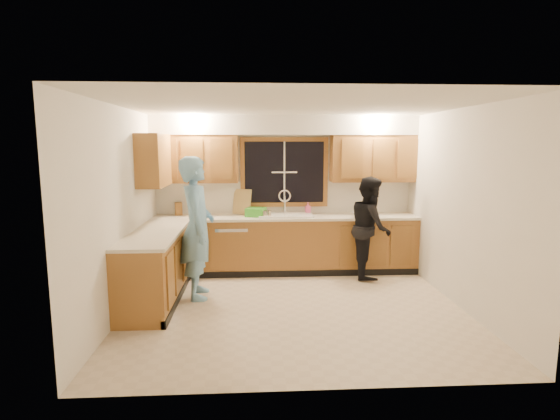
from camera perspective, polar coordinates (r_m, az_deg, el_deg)
The scene contains 26 objects.
floor at distance 5.68m, azimuth 1.87°, elevation -12.59°, with size 4.20×4.20×0.00m, color beige.
ceiling at distance 5.32m, azimuth 2.01°, elevation 13.43°, with size 4.20×4.20×0.00m, color white.
wall_back at distance 7.24m, azimuth 0.56°, elevation 2.19°, with size 4.20×4.20×0.00m, color white.
wall_left at distance 5.57m, azimuth -20.10°, elevation -0.19°, with size 3.80×3.80×0.00m, color white.
wall_right at distance 5.93m, azimuth 22.58°, elevation 0.16°, with size 3.80×3.80×0.00m, color white.
base_cabinets_back at distance 7.08m, azimuth 0.71°, elevation -4.61°, with size 4.20×0.60×0.88m, color #99642C.
base_cabinets_left at distance 5.99m, azimuth -15.97°, elevation -7.35°, with size 0.60×1.90×0.88m, color #99642C.
countertop_back at distance 6.97m, azimuth 0.73°, elevation -0.95°, with size 4.20×0.63×0.04m, color beige.
countertop_left at distance 5.89m, azimuth -16.01°, elevation -3.03°, with size 0.63×1.90×0.04m, color beige.
upper_cabinets_left at distance 7.08m, azimuth -11.01°, elevation 6.57°, with size 1.35×0.33×0.75m, color #99642C.
upper_cabinets_right at distance 7.27m, azimuth 12.00°, elevation 6.58°, with size 1.35×0.33×0.75m, color #99642C.
upper_cabinets_return at distance 6.56m, azimuth -16.16°, elevation 6.26°, with size 0.33×0.90×0.75m, color #99642C.
soffit at distance 7.03m, azimuth 0.67°, elevation 10.99°, with size 4.20×0.35×0.30m, color white.
window_frame at distance 7.20m, azimuth 0.57°, elevation 4.95°, with size 1.44×0.03×1.14m.
sink at distance 7.00m, azimuth 0.72°, elevation -1.21°, with size 0.86×0.52×0.57m.
dishwasher at distance 7.07m, azimuth -6.20°, elevation -4.93°, with size 0.60×0.56×0.82m, color silver.
stove at distance 5.46m, azimuth -17.29°, elevation -8.85°, with size 0.58×0.75×0.90m, color silver.
man at distance 5.92m, azimuth -10.77°, elevation -2.30°, with size 0.69×0.45×1.90m, color #70AAD4.
woman at distance 6.89m, azimuth 11.70°, elevation -2.20°, with size 0.76×0.59×1.57m, color black.
knife_block at distance 7.23m, azimuth -13.11°, elevation 0.16°, with size 0.11×0.09×0.21m, color brown.
cutting_board at distance 7.16m, azimuth -4.97°, elevation 1.09°, with size 0.31×0.02×0.41m, color tan.
dish_crate at distance 6.95m, azimuth -3.17°, elevation -0.27°, with size 0.29×0.27×0.13m, color green.
soap_bottle at distance 7.18m, azimuth 3.66°, elevation 0.26°, with size 0.09×0.09×0.19m, color #E0558E.
bowl at distance 7.15m, azimuth 10.23°, elevation -0.47°, with size 0.22×0.22×0.05m, color silver.
can_left at distance 6.82m, azimuth -1.40°, elevation -0.54°, with size 0.06×0.06×0.11m, color #BEAB92.
can_right at distance 6.80m, azimuth -2.01°, elevation -0.54°, with size 0.06×0.06×0.11m, color #BEAB92.
Camera 1 is at (-0.49, -5.28, 2.03)m, focal length 28.00 mm.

